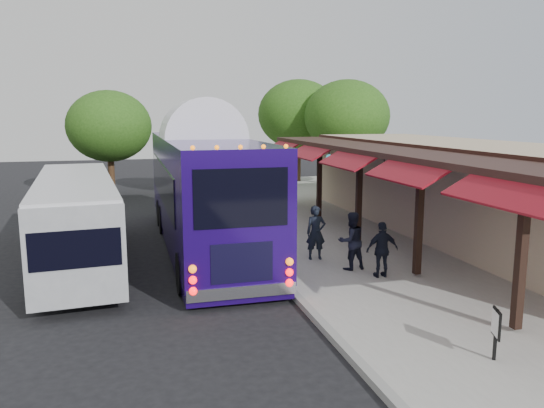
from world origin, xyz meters
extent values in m
plane|color=black|center=(0.00, 0.00, 0.00)|extent=(90.00, 90.00, 0.00)
cube|color=#9E9B93|center=(5.00, 4.00, 0.07)|extent=(10.00, 40.00, 0.15)
cube|color=gray|center=(0.05, 4.00, 0.07)|extent=(0.20, 40.00, 0.16)
cube|color=#C8AB8B|center=(8.50, 4.00, 1.80)|extent=(5.00, 20.00, 3.60)
cube|color=black|center=(5.98, 4.00, 3.30)|extent=(0.06, 20.00, 0.60)
cube|color=#331E19|center=(4.90, 4.00, 3.40)|extent=(2.60, 20.00, 0.18)
cube|color=black|center=(3.78, -4.00, 1.80)|extent=(0.18, 0.18, 3.16)
cube|color=maroon|center=(3.35, -4.00, 3.15)|extent=(1.00, 3.20, 0.57)
cube|color=black|center=(3.78, 0.00, 1.80)|extent=(0.18, 0.18, 3.16)
cube|color=maroon|center=(3.35, 0.00, 3.15)|extent=(1.00, 3.20, 0.57)
cube|color=black|center=(3.78, 4.00, 1.80)|extent=(0.18, 0.18, 3.16)
cube|color=maroon|center=(3.35, 4.00, 3.15)|extent=(1.00, 3.20, 0.57)
cube|color=black|center=(3.78, 8.00, 1.80)|extent=(0.18, 0.18, 3.16)
cube|color=maroon|center=(3.35, 8.00, 3.15)|extent=(1.00, 3.20, 0.57)
cube|color=black|center=(3.78, 12.00, 1.80)|extent=(0.18, 0.18, 3.16)
cube|color=maroon|center=(3.35, 12.00, 3.15)|extent=(1.00, 3.20, 0.57)
sphere|color=teal|center=(4.20, -2.00, 2.88)|extent=(0.26, 0.26, 0.26)
sphere|color=teal|center=(4.20, 3.00, 2.88)|extent=(0.26, 0.26, 0.26)
sphere|color=teal|center=(4.20, 8.00, 2.88)|extent=(0.26, 0.26, 0.26)
cube|color=#1D0757|center=(-1.45, 5.54, 2.17)|extent=(2.79, 12.89, 3.38)
cube|color=#1D0757|center=(-1.45, 5.54, 0.32)|extent=(2.73, 12.76, 0.38)
ellipsoid|color=white|center=(-1.45, 5.54, 3.84)|extent=(2.78, 12.63, 0.60)
cube|color=black|center=(-1.45, -0.91, 2.74)|extent=(2.24, 0.04, 1.40)
cube|color=silver|center=(-1.45, -0.84, 0.45)|extent=(2.68, 0.20, 0.30)
sphere|color=#FF0C0C|center=(-2.63, -0.93, 0.73)|extent=(0.19, 0.19, 0.19)
sphere|color=#FF0C0C|center=(-0.27, -0.93, 0.73)|extent=(0.19, 0.19, 0.19)
cylinder|color=black|center=(-2.69, 0.64, 0.56)|extent=(0.33, 1.12, 1.12)
cylinder|color=black|center=(-0.21, 0.64, 0.56)|extent=(0.33, 1.12, 1.12)
cylinder|color=black|center=(-2.69, 9.66, 0.56)|extent=(0.33, 1.12, 1.12)
cylinder|color=black|center=(-0.21, 9.66, 0.56)|extent=(0.33, 1.12, 1.12)
cube|color=gray|center=(-5.59, 4.47, 1.48)|extent=(3.06, 10.30, 2.34)
cube|color=black|center=(-6.70, 4.47, 1.68)|extent=(0.76, 8.60, 0.88)
cube|color=black|center=(-4.47, 4.47, 1.68)|extent=(0.76, 8.60, 0.88)
cube|color=silver|center=(-5.59, 4.47, 2.68)|extent=(3.00, 10.10, 0.09)
cylinder|color=black|center=(-6.60, 0.92, 0.42)|extent=(0.32, 0.87, 0.85)
cylinder|color=black|center=(-4.57, 0.92, 0.42)|extent=(0.32, 0.87, 0.85)
cylinder|color=black|center=(-6.60, 7.52, 0.42)|extent=(0.32, 0.87, 0.85)
cylinder|color=black|center=(-4.57, 7.52, 0.42)|extent=(0.32, 0.87, 0.85)
imported|color=black|center=(1.65, 2.46, 1.00)|extent=(0.66, 0.47, 1.70)
imported|color=black|center=(2.27, 1.14, 1.01)|extent=(0.91, 0.75, 1.71)
imported|color=black|center=(2.80, 0.21, 0.94)|extent=(0.94, 0.43, 1.58)
imported|color=black|center=(1.46, 9.02, 0.96)|extent=(1.21, 1.10, 1.63)
cube|color=black|center=(2.49, -5.00, 0.64)|extent=(0.07, 0.07, 0.98)
cube|color=black|center=(2.49, -5.00, 0.86)|extent=(0.20, 0.43, 0.54)
cube|color=white|center=(2.46, -5.00, 0.86)|extent=(0.15, 0.35, 0.45)
cylinder|color=#382314|center=(0.63, 17.33, 1.23)|extent=(0.36, 0.36, 2.45)
ellipsoid|color=#234E13|center=(0.63, 17.33, 3.63)|extent=(4.24, 4.24, 3.60)
cylinder|color=#382314|center=(7.26, 21.67, 1.58)|extent=(0.36, 0.36, 3.16)
ellipsoid|color=#234E13|center=(7.26, 21.67, 4.68)|extent=(5.47, 5.47, 4.65)
cylinder|color=#382314|center=(9.33, 18.29, 1.54)|extent=(0.36, 0.36, 3.08)
ellipsoid|color=#234E13|center=(9.33, 18.29, 4.56)|extent=(5.33, 5.33, 4.53)
cylinder|color=#382314|center=(-4.92, 18.52, 1.36)|extent=(0.36, 0.36, 2.72)
ellipsoid|color=#234E13|center=(-4.92, 18.52, 4.02)|extent=(4.70, 4.70, 3.99)
camera|label=1|loc=(-3.91, -12.84, 4.65)|focal=35.00mm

